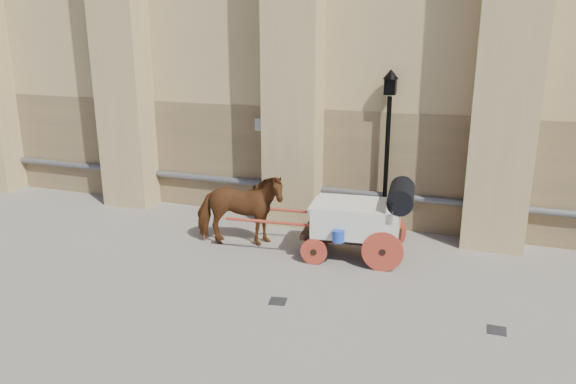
% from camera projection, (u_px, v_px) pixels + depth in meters
% --- Properties ---
extents(ground, '(90.00, 90.00, 0.00)m').
position_uv_depth(ground, '(281.00, 284.00, 11.42)').
color(ground, gray).
rests_on(ground, ground).
extents(horse, '(2.28, 1.53, 1.77)m').
position_uv_depth(horse, '(239.00, 210.00, 13.18)').
color(horse, brown).
rests_on(horse, ground).
extents(carriage, '(4.22, 1.60, 1.81)m').
position_uv_depth(carriage, '(363.00, 217.00, 12.41)').
color(carriage, black).
rests_on(carriage, ground).
extents(street_lamp, '(0.38, 0.38, 4.06)m').
position_uv_depth(street_lamp, '(387.00, 148.00, 13.73)').
color(street_lamp, black).
rests_on(street_lamp, ground).
extents(drain_grate_near, '(0.37, 0.37, 0.01)m').
position_uv_depth(drain_grate_near, '(278.00, 301.00, 10.68)').
color(drain_grate_near, black).
rests_on(drain_grate_near, ground).
extents(drain_grate_far, '(0.33, 0.33, 0.01)m').
position_uv_depth(drain_grate_far, '(497.00, 330.00, 9.66)').
color(drain_grate_far, black).
rests_on(drain_grate_far, ground).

